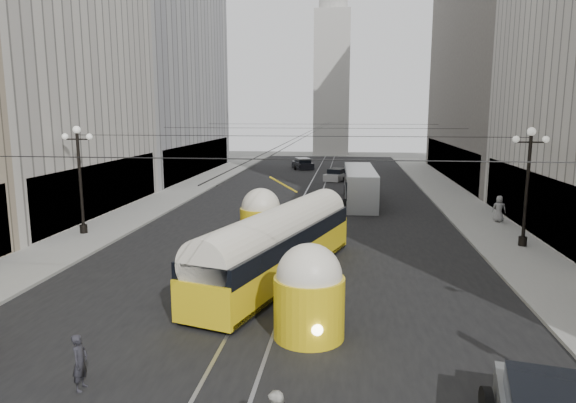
% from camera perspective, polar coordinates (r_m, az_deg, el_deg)
% --- Properties ---
extents(road, '(20.00, 85.00, 0.02)m').
position_cam_1_polar(road, '(43.59, 2.56, 0.26)').
color(road, black).
rests_on(road, ground).
extents(sidewalk_left, '(4.00, 72.00, 0.15)m').
position_cam_1_polar(sidewalk_left, '(49.29, -11.18, 1.30)').
color(sidewalk_left, gray).
rests_on(sidewalk_left, ground).
extents(sidewalk_right, '(4.00, 72.00, 0.15)m').
position_cam_1_polar(sidewalk_right, '(47.75, 17.40, 0.75)').
color(sidewalk_right, gray).
rests_on(sidewalk_right, ground).
extents(rail_left, '(0.12, 85.00, 0.04)m').
position_cam_1_polar(rail_left, '(43.65, 1.58, 0.28)').
color(rail_left, gray).
rests_on(rail_left, ground).
extents(rail_right, '(0.12, 85.00, 0.04)m').
position_cam_1_polar(rail_right, '(43.54, 3.55, 0.24)').
color(rail_right, gray).
rests_on(rail_right, ground).
extents(building_left_far, '(12.60, 28.60, 28.60)m').
position_cam_1_polar(building_left_far, '(63.15, -15.35, 15.95)').
color(building_left_far, '#999999').
rests_on(building_left_far, ground).
extents(building_right_far, '(12.60, 32.60, 32.60)m').
position_cam_1_polar(building_right_far, '(61.40, 23.81, 17.55)').
color(building_right_far, '#514C47').
rests_on(building_right_far, ground).
extents(distant_tower, '(6.00, 6.00, 31.36)m').
position_cam_1_polar(distant_tower, '(90.73, 4.94, 14.74)').
color(distant_tower, '#B2AFA8').
rests_on(distant_tower, ground).
extents(lamppost_left_mid, '(1.86, 0.44, 6.37)m').
position_cam_1_polar(lamppost_left_mid, '(32.62, -22.13, 2.91)').
color(lamppost_left_mid, black).
rests_on(lamppost_left_mid, sidewalk_left).
extents(lamppost_right_mid, '(1.86, 0.44, 6.37)m').
position_cam_1_polar(lamppost_right_mid, '(30.11, 25.08, 2.17)').
color(lamppost_right_mid, black).
rests_on(lamppost_right_mid, sidewalk_right).
extents(catenary, '(25.00, 72.00, 0.23)m').
position_cam_1_polar(catenary, '(41.98, 2.68, 7.96)').
color(catenary, black).
rests_on(catenary, ground).
extents(streetcar, '(5.93, 14.18, 3.21)m').
position_cam_1_polar(streetcar, '(22.67, -1.04, -4.78)').
color(streetcar, gold).
rests_on(streetcar, ground).
extents(city_bus, '(2.59, 11.03, 2.79)m').
position_cam_1_polar(city_bus, '(41.98, 7.97, 1.91)').
color(city_bus, '#A8ABAD').
rests_on(city_bus, ground).
extents(sedan_white_far, '(2.84, 4.40, 1.29)m').
position_cam_1_polar(sedan_white_far, '(55.75, 5.45, 2.95)').
color(sedan_white_far, silver).
rests_on(sedan_white_far, ground).
extents(sedan_dark_far, '(3.29, 4.80, 1.40)m').
position_cam_1_polar(sedan_dark_far, '(66.85, 1.64, 4.20)').
color(sedan_dark_far, black).
rests_on(sedan_dark_far, ground).
extents(pedestrian_crossing_a, '(0.39, 0.58, 1.55)m').
position_cam_1_polar(pedestrian_crossing_a, '(15.28, -22.10, -16.21)').
color(pedestrian_crossing_a, black).
rests_on(pedestrian_crossing_a, ground).
extents(pedestrian_sidewalk_right, '(0.96, 0.73, 1.75)m').
position_cam_1_polar(pedestrian_sidewalk_right, '(36.51, 22.40, -0.76)').
color(pedestrian_sidewalk_right, gray).
rests_on(pedestrian_sidewalk_right, sidewalk_right).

